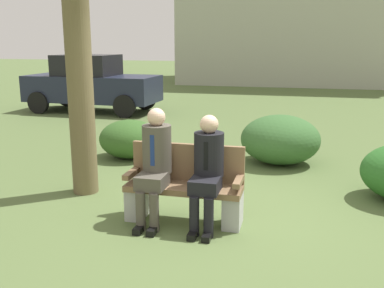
% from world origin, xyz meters
% --- Properties ---
extents(ground_plane, '(80.00, 80.00, 0.00)m').
position_xyz_m(ground_plane, '(0.00, 0.00, 0.00)').
color(ground_plane, '#526637').
extents(park_bench, '(1.36, 0.44, 0.90)m').
position_xyz_m(park_bench, '(-0.39, -0.20, 0.40)').
color(park_bench, brown).
rests_on(park_bench, ground).
extents(seated_man_left, '(0.34, 0.72, 1.34)m').
position_xyz_m(seated_man_left, '(-0.72, -0.31, 0.75)').
color(seated_man_left, '#4C473D').
rests_on(seated_man_left, ground).
extents(seated_man_right, '(0.34, 0.72, 1.28)m').
position_xyz_m(seated_man_right, '(-0.10, -0.32, 0.72)').
color(seated_man_right, black).
rests_on(seated_man_right, ground).
extents(shrub_near_bench, '(1.11, 1.02, 0.70)m').
position_xyz_m(shrub_near_bench, '(-2.10, 2.35, 0.35)').
color(shrub_near_bench, '#335A23').
rests_on(shrub_near_bench, ground).
extents(shrub_far_lawn, '(1.36, 1.25, 0.85)m').
position_xyz_m(shrub_far_lawn, '(0.58, 2.60, 0.43)').
color(shrub_far_lawn, '#36602E').
rests_on(shrub_far_lawn, ground).
extents(parked_car_near, '(3.95, 1.82, 1.68)m').
position_xyz_m(parked_car_near, '(-5.19, 7.14, 0.84)').
color(parked_car_near, '#1E2338').
rests_on(parked_car_near, ground).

